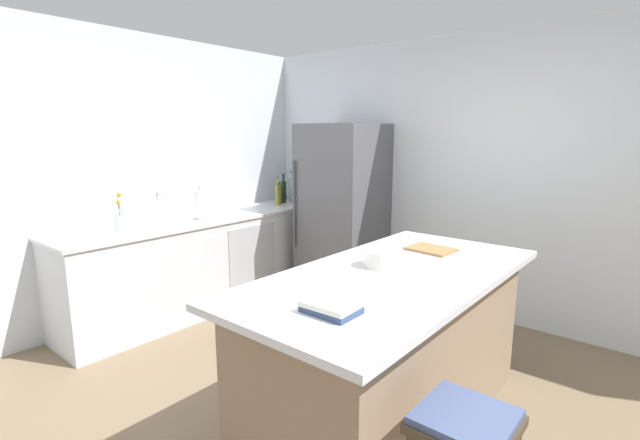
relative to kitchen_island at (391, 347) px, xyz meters
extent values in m
plane|color=#7A664C|center=(-0.30, -0.28, -0.47)|extent=(7.20, 7.20, 0.00)
cube|color=silver|center=(-0.30, 1.97, 0.83)|extent=(6.00, 0.10, 2.60)
cube|color=silver|center=(-2.75, -0.28, 0.83)|extent=(0.10, 6.00, 2.60)
cube|color=silver|center=(-2.39, 0.42, -0.03)|extent=(0.63, 2.79, 0.87)
cube|color=silver|center=(-2.39, 0.42, 0.42)|extent=(0.66, 2.82, 0.03)
cube|color=#B2B5BA|center=(-2.07, 0.77, -0.03)|extent=(0.01, 0.60, 0.73)
cube|color=#8E755B|center=(0.00, 0.00, -0.03)|extent=(0.84, 1.87, 0.89)
cube|color=silver|center=(0.00, 0.00, 0.44)|extent=(1.00, 2.07, 0.04)
cube|color=#56565B|center=(-1.54, 1.56, 0.43)|extent=(0.76, 0.71, 1.80)
cylinder|color=#4C4C51|center=(-1.88, 1.19, 0.52)|extent=(0.02, 0.02, 0.90)
cube|color=#473828|center=(0.70, -0.63, 0.15)|extent=(0.36, 0.36, 0.04)
cube|color=#47567F|center=(0.70, -0.63, 0.18)|extent=(0.34, 0.34, 0.03)
cylinder|color=silver|center=(-2.45, -0.01, 0.44)|extent=(0.05, 0.05, 0.02)
cylinder|color=silver|center=(-2.45, -0.01, 0.59)|extent=(0.02, 0.02, 0.28)
cylinder|color=silver|center=(-2.39, -0.01, 0.71)|extent=(0.14, 0.02, 0.02)
cylinder|color=silver|center=(-2.41, -0.38, 0.49)|extent=(0.10, 0.10, 0.12)
cylinder|color=#4C7F3D|center=(-2.43, -0.38, 0.58)|extent=(0.01, 0.03, 0.19)
sphere|color=orange|center=(-2.43, -0.38, 0.67)|extent=(0.04, 0.04, 0.04)
cylinder|color=#4C7F3D|center=(-2.41, -0.39, 0.58)|extent=(0.01, 0.01, 0.19)
sphere|color=orange|center=(-2.41, -0.39, 0.67)|extent=(0.04, 0.04, 0.04)
cylinder|color=#4C7F3D|center=(-2.40, -0.38, 0.61)|extent=(0.01, 0.05, 0.25)
sphere|color=orange|center=(-2.40, -0.38, 0.74)|extent=(0.04, 0.04, 0.04)
cylinder|color=gray|center=(-2.34, 0.36, 0.44)|extent=(0.14, 0.14, 0.01)
cylinder|color=white|center=(-2.34, 0.36, 0.57)|extent=(0.11, 0.11, 0.26)
cylinder|color=gray|center=(-2.34, 0.36, 0.72)|extent=(0.02, 0.02, 0.04)
cylinder|color=silver|center=(-2.42, 1.72, 0.57)|extent=(0.07, 0.07, 0.27)
cylinder|color=silver|center=(-2.42, 1.72, 0.74)|extent=(0.03, 0.03, 0.08)
cylinder|color=black|center=(-2.42, 1.72, 0.79)|extent=(0.03, 0.03, 0.01)
cylinder|color=#19381E|center=(-2.45, 1.61, 0.56)|extent=(0.07, 0.07, 0.25)
cylinder|color=#19381E|center=(-2.45, 1.61, 0.72)|extent=(0.03, 0.03, 0.08)
cylinder|color=black|center=(-2.45, 1.61, 0.77)|extent=(0.03, 0.03, 0.01)
cylinder|color=red|center=(-2.43, 1.53, 0.52)|extent=(0.06, 0.06, 0.18)
cylinder|color=red|center=(-2.43, 1.53, 0.64)|extent=(0.03, 0.03, 0.05)
cylinder|color=black|center=(-2.43, 1.53, 0.67)|extent=(0.03, 0.03, 0.01)
cylinder|color=olive|center=(-2.36, 1.43, 0.55)|extent=(0.06, 0.06, 0.23)
cylinder|color=olive|center=(-2.36, 1.43, 0.70)|extent=(0.03, 0.03, 0.08)
cylinder|color=black|center=(-2.36, 1.43, 0.75)|extent=(0.03, 0.03, 0.01)
cube|color=#334770|center=(0.09, -0.69, 0.47)|extent=(0.24, 0.17, 0.03)
cube|color=silver|center=(0.09, -0.69, 0.50)|extent=(0.24, 0.19, 0.02)
cylinder|color=silver|center=(-0.13, 0.06, 0.51)|extent=(0.21, 0.21, 0.10)
cube|color=#9E7042|center=(-0.06, 0.59, 0.47)|extent=(0.31, 0.25, 0.02)
camera|label=1|loc=(1.26, -2.17, 1.24)|focal=25.35mm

